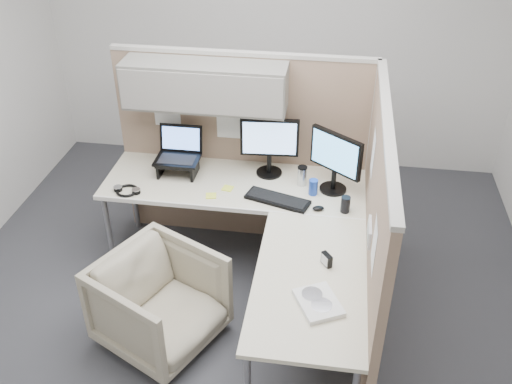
# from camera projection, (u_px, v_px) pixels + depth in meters

# --- Properties ---
(ground) EXTENTS (4.50, 4.50, 0.00)m
(ground) POSITION_uv_depth(u_px,v_px,m) (238.00, 304.00, 4.27)
(ground) COLOR #343438
(ground) RESTS_ON ground
(partition_back) EXTENTS (2.00, 0.36, 1.63)m
(partition_back) POSITION_uv_depth(u_px,v_px,m) (227.00, 121.00, 4.38)
(partition_back) COLOR #937760
(partition_back) RESTS_ON ground
(partition_right) EXTENTS (0.07, 2.03, 1.63)m
(partition_right) POSITION_uv_depth(u_px,v_px,m) (372.00, 233.00, 3.65)
(partition_right) COLOR #937760
(partition_right) RESTS_ON ground
(desk) EXTENTS (2.00, 1.98, 0.73)m
(desk) POSITION_uv_depth(u_px,v_px,m) (257.00, 221.00, 3.98)
(desk) COLOR beige
(desk) RESTS_ON ground
(office_chair) EXTENTS (0.91, 0.93, 0.73)m
(office_chair) POSITION_uv_depth(u_px,v_px,m) (160.00, 299.00, 3.80)
(office_chair) COLOR #B4A68F
(office_chair) RESTS_ON ground
(monitor_left) EXTENTS (0.44, 0.20, 0.47)m
(monitor_left) POSITION_uv_depth(u_px,v_px,m) (270.00, 142.00, 4.29)
(monitor_left) COLOR black
(monitor_left) RESTS_ON desk
(monitor_right) EXTENTS (0.37, 0.29, 0.47)m
(monitor_right) POSITION_uv_depth(u_px,v_px,m) (335.00, 158.00, 4.09)
(monitor_right) COLOR black
(monitor_right) RESTS_ON desk
(laptop_station) EXTENTS (0.34, 0.29, 0.35)m
(laptop_station) POSITION_uv_depth(u_px,v_px,m) (178.00, 157.00, 4.38)
(laptop_station) COLOR black
(laptop_station) RESTS_ON desk
(keyboard) EXTENTS (0.49, 0.29, 0.02)m
(keyboard) POSITION_uv_depth(u_px,v_px,m) (277.00, 200.00, 4.11)
(keyboard) COLOR black
(keyboard) RESTS_ON desk
(mouse) EXTENTS (0.10, 0.08, 0.03)m
(mouse) POSITION_uv_depth(u_px,v_px,m) (318.00, 208.00, 4.01)
(mouse) COLOR black
(mouse) RESTS_ON desk
(travel_mug) EXTENTS (0.07, 0.07, 0.16)m
(travel_mug) POSITION_uv_depth(u_px,v_px,m) (302.00, 176.00, 4.26)
(travel_mug) COLOR silver
(travel_mug) RESTS_ON desk
(soda_can_green) EXTENTS (0.07, 0.07, 0.12)m
(soda_can_green) POSITION_uv_depth(u_px,v_px,m) (345.00, 204.00, 3.97)
(soda_can_green) COLOR black
(soda_can_green) RESTS_ON desk
(soda_can_silver) EXTENTS (0.07, 0.07, 0.12)m
(soda_can_silver) POSITION_uv_depth(u_px,v_px,m) (313.00, 187.00, 4.16)
(soda_can_silver) COLOR #1E3FA5
(soda_can_silver) RESTS_ON desk
(sticky_note_a) EXTENTS (0.09, 0.09, 0.01)m
(sticky_note_a) POSITION_uv_depth(u_px,v_px,m) (211.00, 196.00, 4.17)
(sticky_note_a) COLOR #EAF741
(sticky_note_a) RESTS_ON desk
(sticky_note_d) EXTENTS (0.09, 0.09, 0.01)m
(sticky_note_d) POSITION_uv_depth(u_px,v_px,m) (228.00, 188.00, 4.25)
(sticky_note_d) COLOR #EAF741
(sticky_note_d) RESTS_ON desk
(headphones) EXTENTS (0.21, 0.18, 0.03)m
(headphones) POSITION_uv_depth(u_px,v_px,m) (127.00, 190.00, 4.21)
(headphones) COLOR black
(headphones) RESTS_ON desk
(paper_stack) EXTENTS (0.32, 0.34, 0.03)m
(paper_stack) POSITION_uv_depth(u_px,v_px,m) (318.00, 303.00, 3.23)
(paper_stack) COLOR white
(paper_stack) RESTS_ON desk
(desk_clock) EXTENTS (0.07, 0.08, 0.08)m
(desk_clock) POSITION_uv_depth(u_px,v_px,m) (327.00, 260.00, 3.51)
(desk_clock) COLOR black
(desk_clock) RESTS_ON desk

